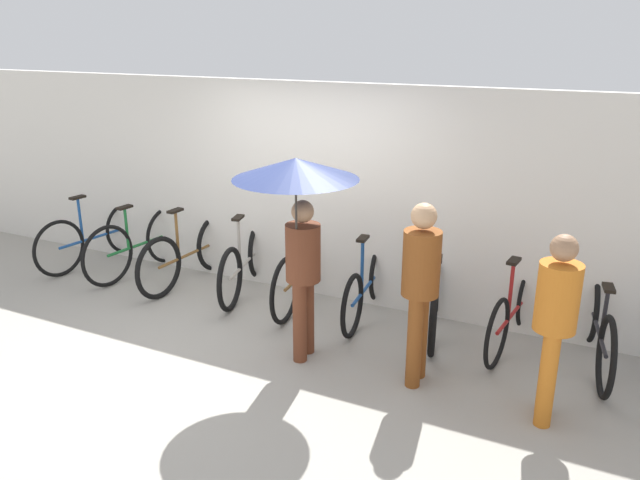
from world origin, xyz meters
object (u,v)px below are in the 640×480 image
at_px(parked_bicycle_8, 598,328).
at_px(parked_bicycle_1, 140,243).
at_px(parked_bicycle_4, 304,271).
at_px(parked_bicycle_5, 366,285).
at_px(parked_bicycle_7, 514,310).
at_px(parked_bicycle_6, 435,298).
at_px(pedestrian_trailing, 555,316).
at_px(parked_bicycle_0, 96,236).
at_px(parked_bicycle_3, 245,262).
at_px(parked_bicycle_2, 189,253).
at_px(pedestrian_center, 420,281).
at_px(pedestrian_leading, 298,200).

bearing_deg(parked_bicycle_8, parked_bicycle_1, 80.61).
bearing_deg(parked_bicycle_4, parked_bicycle_5, -96.64).
height_order(parked_bicycle_7, parked_bicycle_8, parked_bicycle_7).
height_order(parked_bicycle_6, pedestrian_trailing, pedestrian_trailing).
bearing_deg(pedestrian_trailing, parked_bicycle_6, -47.78).
bearing_deg(parked_bicycle_0, parked_bicycle_3, -81.03).
relative_size(parked_bicycle_1, pedestrian_trailing, 1.13).
bearing_deg(parked_bicycle_3, pedestrian_trailing, -122.02).
xyz_separation_m(parked_bicycle_0, parked_bicycle_5, (3.82, 0.07, -0.03)).
bearing_deg(parked_bicycle_8, parked_bicycle_6, 79.44).
height_order(parked_bicycle_2, parked_bicycle_4, parked_bicycle_2).
distance_m(parked_bicycle_3, parked_bicycle_8, 3.82).
distance_m(parked_bicycle_4, parked_bicycle_5, 0.76).
bearing_deg(parked_bicycle_6, pedestrian_trailing, -146.44).
bearing_deg(parked_bicycle_2, pedestrian_center, -104.20).
bearing_deg(pedestrian_center, parked_bicycle_2, -18.82).
xyz_separation_m(parked_bicycle_2, parked_bicycle_8, (4.59, 0.03, -0.01)).
bearing_deg(parked_bicycle_2, parked_bicycle_6, -86.22).
relative_size(parked_bicycle_6, pedestrian_leading, 0.85).
height_order(parked_bicycle_4, pedestrian_trailing, pedestrian_trailing).
height_order(parked_bicycle_2, pedestrian_center, pedestrian_center).
relative_size(parked_bicycle_3, parked_bicycle_5, 1.04).
xyz_separation_m(parked_bicycle_6, parked_bicycle_8, (1.53, -0.02, 0.02)).
distance_m(parked_bicycle_0, parked_bicycle_6, 4.59).
bearing_deg(parked_bicycle_3, parked_bicycle_6, -104.40).
bearing_deg(pedestrian_leading, parked_bicycle_7, -148.98).
xyz_separation_m(parked_bicycle_7, pedestrian_center, (-0.63, -1.07, 0.59)).
bearing_deg(parked_bicycle_4, pedestrian_trailing, -118.80).
bearing_deg(parked_bicycle_7, pedestrian_center, 155.46).
distance_m(parked_bicycle_1, parked_bicycle_3, 1.53).
bearing_deg(pedestrian_trailing, parked_bicycle_1, -17.03).
distance_m(parked_bicycle_2, parked_bicycle_5, 2.29).
distance_m(parked_bicycle_2, pedestrian_center, 3.38).
height_order(parked_bicycle_3, parked_bicycle_6, parked_bicycle_6).
xyz_separation_m(parked_bicycle_0, parked_bicycle_2, (1.53, -0.00, -0.00)).
height_order(parked_bicycle_6, pedestrian_leading, pedestrian_leading).
distance_m(parked_bicycle_6, parked_bicycle_7, 0.77).
distance_m(parked_bicycle_4, pedestrian_leading, 1.78).
distance_m(parked_bicycle_5, pedestrian_center, 1.50).
relative_size(parked_bicycle_4, pedestrian_leading, 0.92).
bearing_deg(parked_bicycle_4, parked_bicycle_3, 84.94).
xyz_separation_m(parked_bicycle_4, parked_bicycle_5, (0.76, -0.01, -0.03)).
xyz_separation_m(parked_bicycle_1, parked_bicycle_8, (5.35, 0.04, -0.02)).
relative_size(pedestrian_leading, pedestrian_center, 1.19).
bearing_deg(parked_bicycle_4, pedestrian_leading, -160.18).
bearing_deg(parked_bicycle_4, parked_bicycle_6, -97.08).
height_order(parked_bicycle_1, parked_bicycle_3, parked_bicycle_3).
relative_size(parked_bicycle_8, pedestrian_trailing, 1.13).
distance_m(parked_bicycle_2, parked_bicycle_4, 1.53).
distance_m(parked_bicycle_4, pedestrian_center, 2.05).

